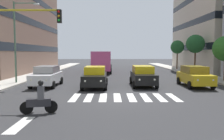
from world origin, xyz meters
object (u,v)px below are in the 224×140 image
Objects in this scene: bus_behind_traffic at (102,59)px; traffic_light_gantry at (4,37)px; car_2 at (95,77)px; car_1 at (143,76)px; street_tree_3 at (177,47)px; street_tree_2 at (195,44)px; street_lamp_right at (19,34)px; motorcycle_with_rider at (40,100)px; car_3 at (47,76)px; car_0 at (195,76)px.

traffic_light_gantry reaches higher than bus_behind_traffic.
car_2 is at bearing -133.66° from traffic_light_gantry.
car_1 is 0.94× the size of street_tree_3.
street_tree_2 is (-12.32, 3.99, 2.13)m from bus_behind_traffic.
bus_behind_traffic is 1.45× the size of street_lamp_right.
motorcycle_with_rider is 24.28m from street_tree_2.
motorcycle_with_rider is (-2.11, 8.77, -0.24)m from car_3.
car_1 is 11.15m from traffic_light_gantry.
car_1 is 4.13m from car_2.
motorcycle_with_rider is at bearing 134.62° from traffic_light_gantry.
street_tree_2 is at bearing -154.60° from street_lamp_right.
street_tree_3 is at bearing -131.75° from car_3.
car_0 is 16.95m from bus_behind_traffic.
car_0 is 13.46m from motorcycle_with_rider.
traffic_light_gantry reaches higher than car_2.
street_tree_3 is (-12.25, -19.04, 2.89)m from car_2.
car_0 is 2.63× the size of motorcycle_with_rider.
motorcycle_with_rider is 30.81m from street_tree_3.
car_0 is 12.49m from car_3.
motorcycle_with_rider is at bearing 85.03° from bus_behind_traffic.
street_tree_3 is (-12.25, -3.83, 1.92)m from bus_behind_traffic.
street_lamp_right is (6.98, 13.15, 2.65)m from bus_behind_traffic.
bus_behind_traffic is at bearing -94.97° from motorcycle_with_rider.
car_0 is 1.00× the size of car_3.
car_2 is 0.94× the size of street_tree_3.
motorcycle_with_rider is at bearing 75.92° from car_2.
car_0 is at bearing -176.66° from car_2.
bus_behind_traffic reaches higher than car_0.
street_tree_3 is (0.07, -7.82, -0.21)m from street_tree_2.
car_0 is 14.70m from traffic_light_gantry.
bus_behind_traffic is 23.41m from motorcycle_with_rider.
car_1 and car_3 have the same top height.
car_1 is at bearing 65.75° from street_tree_3.
car_2 is 0.88× the size of street_tree_2.
bus_behind_traffic is at bearing -17.94° from street_tree_2.
street_tree_3 is (-19.23, -16.99, -0.74)m from street_lamp_right.
motorcycle_with_rider is (2.03, 8.08, -0.24)m from car_2.
car_3 is at bearing -0.89° from car_0.
street_lamp_right reaches higher than traffic_light_gantry.
bus_behind_traffic reaches higher than car_3.
street_lamp_right is at bearing -63.96° from motorcycle_with_rider.
bus_behind_traffic is 6.23× the size of motorcycle_with_rider.
motorcycle_with_rider is (6.07, 8.91, -0.24)m from car_1.
bus_behind_traffic is at bearing -74.29° from car_1.
street_lamp_right is at bearing -16.42° from car_2.
car_2 is 15.24m from bus_behind_traffic.
street_tree_2 is at bearing -110.30° from car_0.
street_tree_3 is (-16.39, -18.36, 2.89)m from car_3.
street_lamp_right is at bearing 62.04° from bus_behind_traffic.
car_3 is 0.42× the size of bus_behind_traffic.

